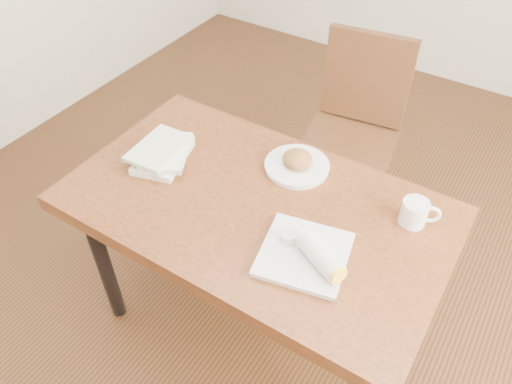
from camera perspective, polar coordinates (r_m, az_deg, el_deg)
The scene contains 7 objects.
ground at distance 2.29m, azimuth 0.00°, elevation -14.71°, with size 4.00×5.00×0.01m, color #472814.
table at distance 1.76m, azimuth 0.00°, elevation -3.15°, with size 1.30×0.76×0.75m.
chair_far at distance 2.44m, azimuth 11.25°, elevation 7.80°, with size 0.47×0.47×0.95m.
plate_scone at distance 1.82m, azimuth 4.73°, elevation 3.25°, with size 0.24×0.24×0.08m.
coffee_mug at distance 1.68m, azimuth 17.78°, elevation -2.21°, with size 0.13×0.09×0.09m.
plate_burrito at distance 1.52m, azimuth 6.11°, elevation -7.12°, with size 0.31×0.31×0.09m.
book_stack at distance 1.88m, azimuth -10.58°, elevation 4.41°, with size 0.24×0.28×0.06m.
Camera 1 is at (0.65, -1.02, 1.95)m, focal length 35.00 mm.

